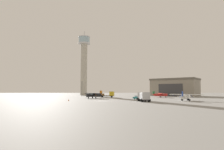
% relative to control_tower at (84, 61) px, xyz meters
% --- Properties ---
extents(ground_plane, '(400.00, 400.00, 0.00)m').
position_rel_control_tower_xyz_m(ground_plane, '(13.35, -69.75, -23.68)').
color(ground_plane, gray).
extents(control_tower, '(8.19, 8.19, 44.33)m').
position_rel_control_tower_xyz_m(control_tower, '(0.00, 0.00, 0.00)').
color(control_tower, '#B2AD9E').
rests_on(control_tower, ground_plane).
extents(hangar, '(30.85, 29.54, 10.35)m').
position_rel_control_tower_xyz_m(hangar, '(56.62, -16.45, -18.48)').
color(hangar, gray).
rests_on(hangar, ground_plane).
extents(airplane_black, '(8.31, 9.57, 3.18)m').
position_rel_control_tower_xyz_m(airplane_black, '(9.75, -50.35, -22.19)').
color(airplane_black, black).
rests_on(airplane_black, ground_plane).
extents(airplane_red, '(7.71, 9.83, 2.89)m').
position_rel_control_tower_xyz_m(airplane_red, '(40.50, -40.42, -22.33)').
color(airplane_red, red).
rests_on(airplane_red, ground_plane).
extents(airplane_white, '(8.92, 8.04, 3.04)m').
position_rel_control_tower_xyz_m(airplane_white, '(39.67, -69.99, -22.26)').
color(airplane_white, white).
rests_on(airplane_white, ground_plane).
extents(truck_box_silver, '(3.10, 6.69, 2.77)m').
position_rel_control_tower_xyz_m(truck_box_silver, '(25.64, -73.03, -22.10)').
color(truck_box_silver, '#38383D').
rests_on(truck_box_silver, ground_plane).
extents(truck_flatbed_yellow, '(7.44, 4.07, 2.78)m').
position_rel_control_tower_xyz_m(truck_flatbed_yellow, '(16.33, -39.01, -22.34)').
color(truck_flatbed_yellow, '#38383D').
rests_on(truck_flatbed_yellow, ground_plane).
extents(car_teal, '(4.86, 3.37, 1.37)m').
position_rel_control_tower_xyz_m(car_teal, '(26.84, -59.15, -22.94)').
color(car_teal, teal).
rests_on(car_teal, ground_plane).
extents(light_post_west, '(0.44, 0.44, 8.89)m').
position_rel_control_tower_xyz_m(light_post_west, '(1.80, -25.10, -18.40)').
color(light_post_west, '#38383D').
rests_on(light_post_west, ground_plane).
extents(traffic_cone_near_left, '(0.36, 0.36, 0.60)m').
position_rel_control_tower_xyz_m(traffic_cone_near_left, '(2.78, -68.43, -23.38)').
color(traffic_cone_near_left, black).
rests_on(traffic_cone_near_left, ground_plane).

